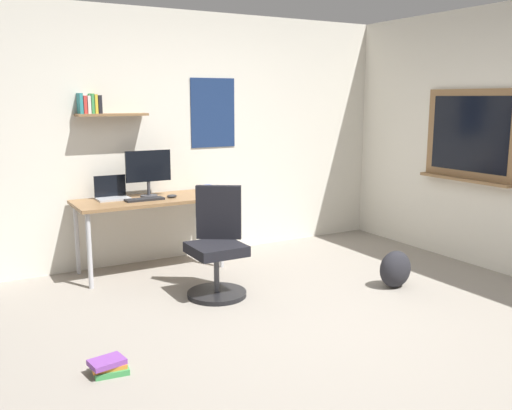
# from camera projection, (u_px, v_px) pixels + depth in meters

# --- Properties ---
(ground_plane) EXTENTS (5.20, 5.20, 0.00)m
(ground_plane) POSITION_uv_depth(u_px,v_px,m) (319.00, 331.00, 4.18)
(ground_plane) COLOR gray
(ground_plane) RESTS_ON ground
(wall_back) EXTENTS (5.00, 0.30, 2.60)m
(wall_back) POSITION_uv_depth(u_px,v_px,m) (186.00, 136.00, 6.02)
(wall_back) COLOR silver
(wall_back) RESTS_ON ground
(desk) EXTENTS (1.45, 0.62, 0.74)m
(desk) POSITION_uv_depth(u_px,v_px,m) (149.00, 206.00, 5.53)
(desk) COLOR olive
(desk) RESTS_ON ground
(office_chair) EXTENTS (0.56, 0.57, 0.95)m
(office_chair) POSITION_uv_depth(u_px,v_px,m) (217.00, 249.00, 4.90)
(office_chair) COLOR black
(office_chair) RESTS_ON ground
(laptop) EXTENTS (0.31, 0.21, 0.23)m
(laptop) POSITION_uv_depth(u_px,v_px,m) (112.00, 194.00, 5.47)
(laptop) COLOR #ADAFB5
(laptop) RESTS_ON desk
(monitor_primary) EXTENTS (0.46, 0.17, 0.46)m
(monitor_primary) POSITION_uv_depth(u_px,v_px,m) (148.00, 170.00, 5.56)
(monitor_primary) COLOR #38383D
(monitor_primary) RESTS_ON desk
(keyboard) EXTENTS (0.37, 0.13, 0.02)m
(keyboard) POSITION_uv_depth(u_px,v_px,m) (145.00, 199.00, 5.41)
(keyboard) COLOR black
(keyboard) RESTS_ON desk
(computer_mouse) EXTENTS (0.10, 0.06, 0.03)m
(computer_mouse) POSITION_uv_depth(u_px,v_px,m) (172.00, 196.00, 5.54)
(computer_mouse) COLOR #262628
(computer_mouse) RESTS_ON desk
(coffee_mug) EXTENTS (0.08, 0.08, 0.09)m
(coffee_mug) POSITION_uv_depth(u_px,v_px,m) (208.00, 189.00, 5.78)
(coffee_mug) COLOR #334CA5
(coffee_mug) RESTS_ON desk
(backpack) EXTENTS (0.32, 0.22, 0.34)m
(backpack) POSITION_uv_depth(u_px,v_px,m) (395.00, 269.00, 5.11)
(backpack) COLOR #232328
(backpack) RESTS_ON ground
(book_stack_on_floor) EXTENTS (0.25, 0.19, 0.10)m
(book_stack_on_floor) POSITION_uv_depth(u_px,v_px,m) (109.00, 366.00, 3.53)
(book_stack_on_floor) COLOR #3D934C
(book_stack_on_floor) RESTS_ON ground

